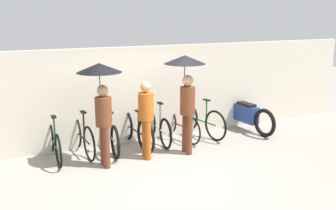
{
  "coord_description": "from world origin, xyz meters",
  "views": [
    {
      "loc": [
        -2.74,
        -5.96,
        2.96
      ],
      "look_at": [
        0.64,
        1.32,
        1.0
      ],
      "focal_mm": 40.0,
      "sensor_mm": 36.0,
      "label": 1
    }
  ],
  "objects_px": {
    "pedestrian_center": "(146,114)",
    "pedestrian_leading": "(101,89)",
    "parked_bicycle_1": "(82,136)",
    "parked_bicycle_3": "(135,130)",
    "parked_bicycle_2": "(109,134)",
    "parked_bicycle_4": "(157,127)",
    "motorcycle": "(246,115)",
    "pedestrian_trailing": "(186,80)",
    "parked_bicycle_5": "(180,124)",
    "parked_bicycle_6": "(201,120)",
    "parked_bicycle_0": "(54,142)"
  },
  "relations": [
    {
      "from": "pedestrian_center",
      "to": "pedestrian_leading",
      "type": "bearing_deg",
      "value": -179.56
    },
    {
      "from": "parked_bicycle_1",
      "to": "parked_bicycle_3",
      "type": "height_order",
      "value": "parked_bicycle_3"
    },
    {
      "from": "pedestrian_center",
      "to": "parked_bicycle_1",
      "type": "bearing_deg",
      "value": 146.03
    },
    {
      "from": "parked_bicycle_2",
      "to": "parked_bicycle_4",
      "type": "xyz_separation_m",
      "value": [
        1.19,
        0.07,
        -0.0
      ]
    },
    {
      "from": "parked_bicycle_3",
      "to": "motorcycle",
      "type": "relative_size",
      "value": 0.89
    },
    {
      "from": "pedestrian_center",
      "to": "pedestrian_trailing",
      "type": "height_order",
      "value": "pedestrian_trailing"
    },
    {
      "from": "parked_bicycle_1",
      "to": "parked_bicycle_2",
      "type": "relative_size",
      "value": 0.94
    },
    {
      "from": "parked_bicycle_4",
      "to": "pedestrian_leading",
      "type": "bearing_deg",
      "value": 122.12
    },
    {
      "from": "pedestrian_trailing",
      "to": "motorcycle",
      "type": "height_order",
      "value": "pedestrian_trailing"
    },
    {
      "from": "parked_bicycle_5",
      "to": "pedestrian_trailing",
      "type": "distance_m",
      "value": 1.55
    },
    {
      "from": "parked_bicycle_2",
      "to": "motorcycle",
      "type": "height_order",
      "value": "parked_bicycle_2"
    },
    {
      "from": "motorcycle",
      "to": "parked_bicycle_4",
      "type": "bearing_deg",
      "value": 82.68
    },
    {
      "from": "parked_bicycle_4",
      "to": "pedestrian_trailing",
      "type": "bearing_deg",
      "value": -158.86
    },
    {
      "from": "parked_bicycle_1",
      "to": "pedestrian_leading",
      "type": "height_order",
      "value": "pedestrian_leading"
    },
    {
      "from": "parked_bicycle_6",
      "to": "pedestrian_trailing",
      "type": "distance_m",
      "value": 1.75
    },
    {
      "from": "pedestrian_center",
      "to": "pedestrian_trailing",
      "type": "distance_m",
      "value": 1.11
    },
    {
      "from": "pedestrian_center",
      "to": "parked_bicycle_2",
      "type": "bearing_deg",
      "value": 127.09
    },
    {
      "from": "parked_bicycle_0",
      "to": "pedestrian_trailing",
      "type": "xyz_separation_m",
      "value": [
        2.66,
        -0.79,
        1.23
      ]
    },
    {
      "from": "parked_bicycle_3",
      "to": "parked_bicycle_5",
      "type": "xyz_separation_m",
      "value": [
        1.19,
        0.09,
        -0.04
      ]
    },
    {
      "from": "parked_bicycle_3",
      "to": "parked_bicycle_5",
      "type": "bearing_deg",
      "value": -91.25
    },
    {
      "from": "parked_bicycle_5",
      "to": "pedestrian_center",
      "type": "relative_size",
      "value": 1.02
    },
    {
      "from": "parked_bicycle_4",
      "to": "parked_bicycle_6",
      "type": "bearing_deg",
      "value": -86.7
    },
    {
      "from": "parked_bicycle_1",
      "to": "pedestrian_trailing",
      "type": "bearing_deg",
      "value": -116.54
    },
    {
      "from": "parked_bicycle_2",
      "to": "parked_bicycle_6",
      "type": "height_order",
      "value": "parked_bicycle_6"
    },
    {
      "from": "parked_bicycle_0",
      "to": "parked_bicycle_5",
      "type": "xyz_separation_m",
      "value": [
        2.97,
        0.09,
        -0.01
      ]
    },
    {
      "from": "parked_bicycle_5",
      "to": "pedestrian_trailing",
      "type": "height_order",
      "value": "pedestrian_trailing"
    },
    {
      "from": "pedestrian_trailing",
      "to": "parked_bicycle_0",
      "type": "bearing_deg",
      "value": 161.45
    },
    {
      "from": "pedestrian_leading",
      "to": "parked_bicycle_0",
      "type": "bearing_deg",
      "value": 133.71
    },
    {
      "from": "parked_bicycle_6",
      "to": "pedestrian_trailing",
      "type": "bearing_deg",
      "value": 124.16
    },
    {
      "from": "parked_bicycle_5",
      "to": "pedestrian_center",
      "type": "bearing_deg",
      "value": 118.77
    },
    {
      "from": "parked_bicycle_3",
      "to": "parked_bicycle_5",
      "type": "distance_m",
      "value": 1.19
    },
    {
      "from": "pedestrian_leading",
      "to": "pedestrian_center",
      "type": "height_order",
      "value": "pedestrian_leading"
    },
    {
      "from": "parked_bicycle_4",
      "to": "parked_bicycle_3",
      "type": "bearing_deg",
      "value": 101.82
    },
    {
      "from": "parked_bicycle_6",
      "to": "parked_bicycle_3",
      "type": "bearing_deg",
      "value": 82.91
    },
    {
      "from": "parked_bicycle_2",
      "to": "parked_bicycle_4",
      "type": "bearing_deg",
      "value": -82.28
    },
    {
      "from": "parked_bicycle_6",
      "to": "parked_bicycle_4",
      "type": "bearing_deg",
      "value": 80.05
    },
    {
      "from": "pedestrian_leading",
      "to": "pedestrian_trailing",
      "type": "relative_size",
      "value": 0.97
    },
    {
      "from": "parked_bicycle_1",
      "to": "pedestrian_trailing",
      "type": "xyz_separation_m",
      "value": [
        2.07,
        -0.84,
        1.21
      ]
    },
    {
      "from": "parked_bicycle_2",
      "to": "pedestrian_leading",
      "type": "bearing_deg",
      "value": 159.99
    },
    {
      "from": "parked_bicycle_5",
      "to": "pedestrian_center",
      "type": "xyz_separation_m",
      "value": [
        -1.21,
        -0.86,
        0.6
      ]
    },
    {
      "from": "parked_bicycle_1",
      "to": "pedestrian_center",
      "type": "distance_m",
      "value": 1.53
    },
    {
      "from": "pedestrian_trailing",
      "to": "parked_bicycle_2",
      "type": "bearing_deg",
      "value": 149.34
    },
    {
      "from": "parked_bicycle_5",
      "to": "parked_bicycle_4",
      "type": "bearing_deg",
      "value": 83.34
    },
    {
      "from": "parked_bicycle_2",
      "to": "pedestrian_center",
      "type": "xyz_separation_m",
      "value": [
        0.57,
        -0.78,
        0.58
      ]
    },
    {
      "from": "parked_bicycle_0",
      "to": "parked_bicycle_5",
      "type": "distance_m",
      "value": 2.97
    },
    {
      "from": "parked_bicycle_2",
      "to": "pedestrian_trailing",
      "type": "distance_m",
      "value": 2.08
    },
    {
      "from": "parked_bicycle_2",
      "to": "pedestrian_leading",
      "type": "xyz_separation_m",
      "value": [
        -0.35,
        -0.77,
        1.17
      ]
    },
    {
      "from": "parked_bicycle_0",
      "to": "pedestrian_leading",
      "type": "distance_m",
      "value": 1.64
    },
    {
      "from": "pedestrian_trailing",
      "to": "motorcycle",
      "type": "relative_size",
      "value": 1.02
    },
    {
      "from": "parked_bicycle_2",
      "to": "parked_bicycle_5",
      "type": "distance_m",
      "value": 1.78
    }
  ]
}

